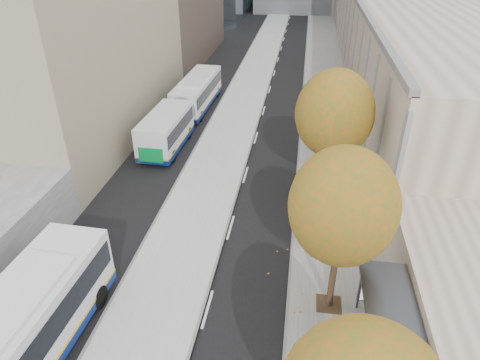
# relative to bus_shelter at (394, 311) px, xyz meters

# --- Properties ---
(bus_platform) EXTENTS (4.25, 150.00, 0.15)m
(bus_platform) POSITION_rel_bus_shelter_xyz_m (-9.56, 24.04, -2.11)
(bus_platform) COLOR #B3B3B3
(bus_platform) RESTS_ON ground
(sidewalk) EXTENTS (4.75, 150.00, 0.08)m
(sidewalk) POSITION_rel_bus_shelter_xyz_m (-1.56, 24.04, -2.15)
(sidewalk) COLOR slate
(sidewalk) RESTS_ON ground
(building_tan) EXTENTS (18.00, 92.00, 8.00)m
(building_tan) POSITION_rel_bus_shelter_xyz_m (9.81, 53.04, 1.81)
(building_tan) COLOR #A1907E
(building_tan) RESTS_ON ground
(bus_shelter) EXTENTS (1.90, 4.40, 2.53)m
(bus_shelter) POSITION_rel_bus_shelter_xyz_m (0.00, 0.00, 0.00)
(bus_shelter) COLOR #383A3F
(bus_shelter) RESTS_ON sidewalk
(tree_c) EXTENTS (4.20, 4.20, 7.28)m
(tree_c) POSITION_rel_bus_shelter_xyz_m (-2.09, 2.04, 3.06)
(tree_c) COLOR black
(tree_c) RESTS_ON sidewalk
(tree_d) EXTENTS (4.40, 4.40, 7.60)m
(tree_d) POSITION_rel_bus_shelter_xyz_m (-2.09, 11.04, 3.28)
(tree_d) COLOR black
(tree_d) RESTS_ON sidewalk
(bus_far) EXTENTS (2.95, 16.64, 2.76)m
(bus_far) POSITION_rel_bus_shelter_xyz_m (-13.57, 21.18, -0.68)
(bus_far) COLOR silver
(bus_far) RESTS_ON ground
(distant_car) EXTENTS (2.54, 4.19, 1.33)m
(distant_car) POSITION_rel_bus_shelter_xyz_m (-13.33, 30.99, -1.52)
(distant_car) COLOR white
(distant_car) RESTS_ON ground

